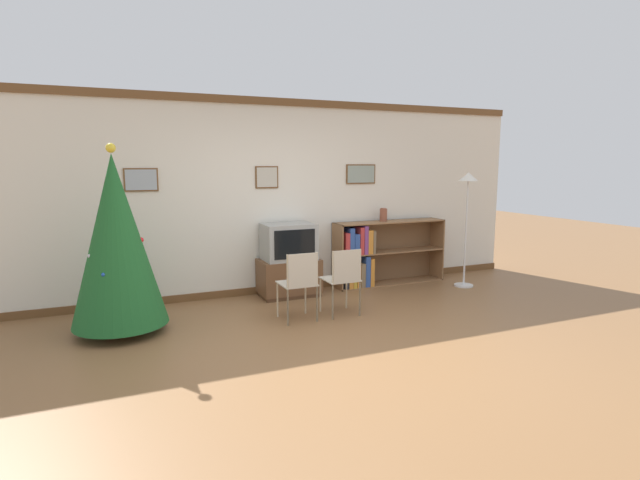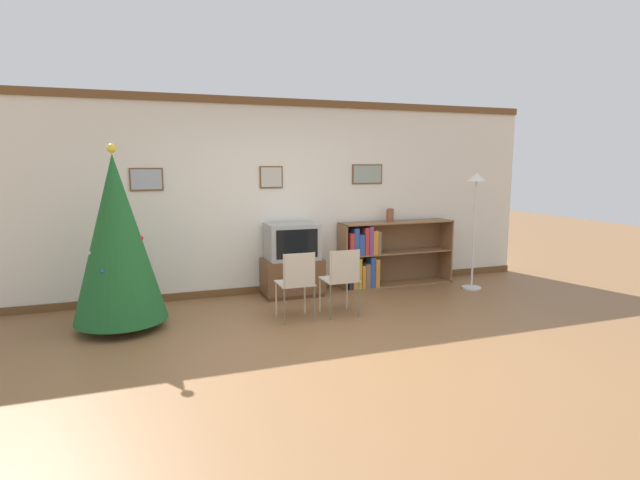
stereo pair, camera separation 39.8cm
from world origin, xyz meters
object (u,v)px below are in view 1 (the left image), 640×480
(folding_chair_left, at_px, (300,282))
(standing_lamp, at_px, (467,200))
(tv_console, at_px, (289,277))
(folding_chair_right, at_px, (343,277))
(christmas_tree, at_px, (116,241))
(bookshelf, at_px, (371,255))
(vase, at_px, (383,215))
(television, at_px, (289,242))

(folding_chair_left, relative_size, standing_lamp, 0.49)
(tv_console, height_order, standing_lamp, standing_lamp)
(tv_console, distance_m, folding_chair_right, 1.18)
(tv_console, relative_size, standing_lamp, 0.48)
(tv_console, xyz_separation_m, folding_chair_left, (-0.28, -1.13, 0.21))
(tv_console, relative_size, folding_chair_right, 0.99)
(christmas_tree, xyz_separation_m, standing_lamp, (4.78, 0.17, 0.29))
(christmas_tree, bearing_deg, folding_chair_left, -12.39)
(christmas_tree, distance_m, folding_chair_right, 2.56)
(tv_console, distance_m, bookshelf, 1.36)
(christmas_tree, relative_size, vase, 10.33)
(folding_chair_right, bearing_deg, bookshelf, 48.42)
(tv_console, xyz_separation_m, bookshelf, (1.34, 0.07, 0.20))
(folding_chair_right, height_order, vase, vase)
(folding_chair_left, bearing_deg, folding_chair_right, 0.00)
(standing_lamp, bearing_deg, television, 168.30)
(folding_chair_right, xyz_separation_m, bookshelf, (1.06, 1.20, -0.01))
(folding_chair_left, bearing_deg, television, 76.01)
(tv_console, bearing_deg, christmas_tree, -162.18)
(christmas_tree, height_order, tv_console, christmas_tree)
(folding_chair_right, distance_m, standing_lamp, 2.52)
(standing_lamp, bearing_deg, folding_chair_left, -168.41)
(tv_console, height_order, folding_chair_right, folding_chair_right)
(bookshelf, bearing_deg, television, -176.71)
(standing_lamp, bearing_deg, folding_chair_right, -165.70)
(tv_console, distance_m, standing_lamp, 2.84)
(standing_lamp, bearing_deg, vase, 147.35)
(tv_console, bearing_deg, vase, 4.27)
(christmas_tree, distance_m, folding_chair_left, 2.03)
(bookshelf, height_order, standing_lamp, standing_lamp)
(folding_chair_right, relative_size, standing_lamp, 0.49)
(tv_console, bearing_deg, standing_lamp, -11.76)
(vase, xyz_separation_m, standing_lamp, (1.02, -0.65, 0.24))
(tv_console, bearing_deg, bookshelf, 3.18)
(christmas_tree, bearing_deg, vase, 12.34)
(bookshelf, xyz_separation_m, vase, (0.22, 0.04, 0.60))
(folding_chair_right, height_order, standing_lamp, standing_lamp)
(bookshelf, bearing_deg, vase, 10.89)
(bookshelf, height_order, vase, vase)
(vase, bearing_deg, folding_chair_left, -146.02)
(christmas_tree, distance_m, television, 2.32)
(tv_console, xyz_separation_m, television, (-0.00, -0.00, 0.50))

